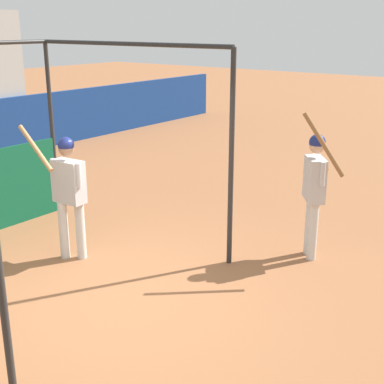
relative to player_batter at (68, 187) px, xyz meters
name	(u,v)px	position (x,y,z in m)	size (l,w,h in m)	color
ground_plane	(120,302)	(-0.50, -1.42, -1.04)	(60.00, 60.00, 0.00)	#935B38
player_batter	(68,187)	(0.00, 0.00, 0.00)	(0.51, 0.89, 1.87)	silver
player_waiting	(315,184)	(2.06, -2.64, 0.02)	(0.66, 0.74, 2.10)	silver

